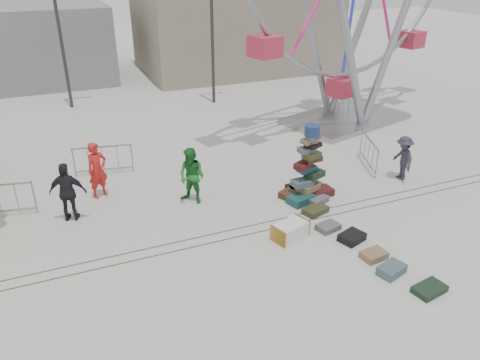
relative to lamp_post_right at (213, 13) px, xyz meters
name	(u,v)px	position (x,y,z in m)	size (l,w,h in m)	color
ground	(270,242)	(-3.09, -13.00, -4.48)	(90.00, 90.00, 0.00)	#9E9E99
track_line_near	(261,231)	(-3.09, -12.40, -4.48)	(40.00, 0.04, 0.01)	#47443F
track_line_far	(256,225)	(-3.09, -12.00, -4.48)	(40.00, 0.04, 0.01)	#47443F
building_right	(234,30)	(3.91, 7.00, -1.98)	(12.00, 8.00, 5.00)	gray
building_left	(21,43)	(-9.09, 9.00, -2.28)	(10.00, 8.00, 4.40)	gray
lamp_post_right	(213,13)	(0.00, 0.00, 0.00)	(1.41, 0.25, 8.00)	#2D2D30
lamp_post_left	(59,15)	(-7.00, 2.00, 0.00)	(1.41, 0.25, 8.00)	#2D2D30
suitcase_tower	(308,178)	(-0.84, -11.05, -3.79)	(1.81, 1.58, 2.47)	#18474A
steamer_trunk	(290,231)	(-2.49, -13.00, -4.25)	(0.99, 0.57, 0.46)	silver
row_case_0	(315,210)	(-1.12, -12.07, -4.39)	(0.77, 0.48, 0.19)	#383B1D
row_case_1	(328,227)	(-1.27, -13.04, -4.40)	(0.65, 0.46, 0.17)	#57595E
row_case_2	(352,237)	(-0.97, -13.78, -4.38)	(0.69, 0.52, 0.21)	black
row_case_3	(374,255)	(-0.92, -14.69, -4.39)	(0.65, 0.47, 0.19)	#886545
row_case_4	(392,270)	(-0.92, -15.40, -4.36)	(0.70, 0.46, 0.24)	#455A63
row_case_5	(429,289)	(-0.54, -16.31, -4.40)	(0.79, 0.49, 0.16)	black
barricade_dummy_c	(103,160)	(-6.67, -6.77, -3.93)	(2.00, 0.10, 1.10)	gray
barricade_wheel_front	(368,153)	(2.42, -9.85, -3.93)	(2.00, 0.10, 1.10)	gray
barricade_wheel_back	(349,108)	(4.89, -4.97, -3.93)	(2.00, 0.10, 1.10)	gray
pedestrian_red	(97,170)	(-7.04, -8.42, -3.55)	(0.68, 0.44, 1.86)	red
pedestrian_green	(192,176)	(-4.37, -9.96, -3.57)	(0.89, 0.69, 1.83)	#1A6B23
pedestrian_black	(68,192)	(-8.03, -9.62, -3.57)	(1.07, 0.45, 1.83)	black
pedestrian_grey	(403,158)	(2.88, -11.14, -3.70)	(1.02, 0.58, 1.57)	#262633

